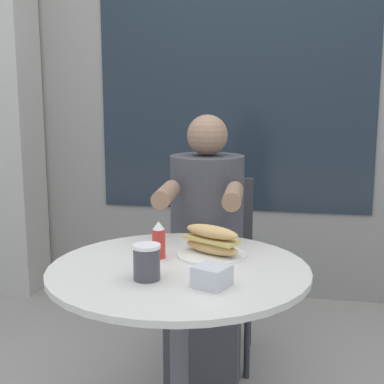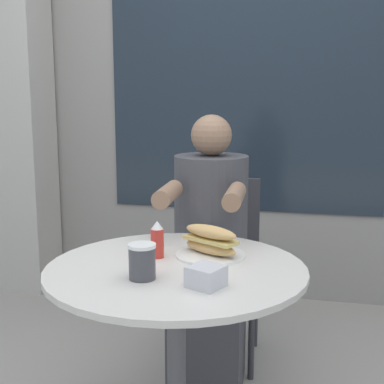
{
  "view_description": "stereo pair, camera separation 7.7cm",
  "coord_description": "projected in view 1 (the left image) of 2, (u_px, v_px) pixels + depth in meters",
  "views": [
    {
      "loc": [
        0.35,
        -1.57,
        1.28
      ],
      "look_at": [
        0.0,
        0.22,
        0.94
      ],
      "focal_mm": 50.0,
      "sensor_mm": 36.0,
      "label": 1
    },
    {
      "loc": [
        0.43,
        -1.55,
        1.28
      ],
      "look_at": [
        0.0,
        0.22,
        0.94
      ],
      "focal_mm": 50.0,
      "sensor_mm": 36.0,
      "label": 2
    }
  ],
  "objects": [
    {
      "name": "diner_chair",
      "position": [
        216.0,
        250.0,
        2.62
      ],
      "size": [
        0.4,
        0.4,
        0.87
      ],
      "rotation": [
        0.0,
        0.0,
        3.21
      ],
      "color": "#333338",
      "rests_on": "ground_plane"
    },
    {
      "name": "seated_diner",
      "position": [
        206.0,
        272.0,
        2.29
      ],
      "size": [
        0.34,
        0.57,
        1.19
      ],
      "rotation": [
        0.0,
        0.0,
        3.21
      ],
      "color": "#424247",
      "rests_on": "ground_plane"
    },
    {
      "name": "sandwich_on_plate",
      "position": [
        212.0,
        243.0,
        1.79
      ],
      "size": [
        0.23,
        0.23,
        0.1
      ],
      "rotation": [
        0.0,
        0.0,
        -0.49
      ],
      "color": "white",
      "rests_on": "cafe_table"
    },
    {
      "name": "drink_cup",
      "position": [
        147.0,
        262.0,
        1.55
      ],
      "size": [
        0.08,
        0.08,
        0.11
      ],
      "color": "#424247",
      "rests_on": "cafe_table"
    },
    {
      "name": "condiment_bottle",
      "position": [
        159.0,
        240.0,
        1.76
      ],
      "size": [
        0.04,
        0.04,
        0.12
      ],
      "color": "red",
      "rests_on": "cafe_table"
    },
    {
      "name": "napkin_box",
      "position": [
        212.0,
        276.0,
        1.5
      ],
      "size": [
        0.12,
        0.12,
        0.06
      ],
      "rotation": [
        0.0,
        0.0,
        -0.41
      ],
      "color": "silver",
      "rests_on": "cafe_table"
    },
    {
      "name": "storefront_wall",
      "position": [
        241.0,
        74.0,
        3.26
      ],
      "size": [
        8.0,
        0.09,
        2.8
      ],
      "color": "gray",
      "rests_on": "ground_plane"
    },
    {
      "name": "lattice_pillar",
      "position": [
        8.0,
        106.0,
        3.36
      ],
      "size": [
        0.31,
        0.31,
        2.4
      ],
      "color": "#B2ADA3",
      "rests_on": "ground_plane"
    },
    {
      "name": "cafe_table",
      "position": [
        179.0,
        324.0,
        1.71
      ],
      "size": [
        0.82,
        0.82,
        0.74
      ],
      "color": "beige",
      "rests_on": "ground_plane"
    }
  ]
}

